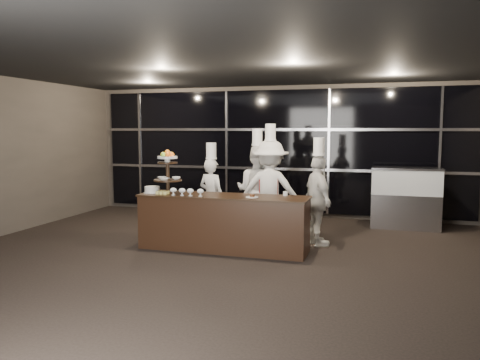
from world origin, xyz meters
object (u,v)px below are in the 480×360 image
(layer_cake, at_px, (152,190))
(chef_b, at_px, (257,190))
(display_stand, at_px, (168,169))
(display_case, at_px, (406,195))
(chef_d, at_px, (318,200))
(buffet_counter, at_px, (223,222))
(chef_c, at_px, (270,190))
(chef_a, at_px, (212,195))

(layer_cake, relative_size, chef_b, 0.15)
(display_stand, height_order, chef_b, chef_b)
(display_stand, relative_size, chef_b, 0.37)
(display_case, relative_size, chef_d, 0.73)
(buffet_counter, distance_m, chef_c, 1.24)
(chef_b, distance_m, chef_c, 0.33)
(display_case, distance_m, chef_d, 2.47)
(layer_cake, relative_size, chef_d, 0.16)
(chef_b, bearing_deg, chef_d, -19.15)
(display_case, bearing_deg, chef_c, -145.21)
(display_case, height_order, chef_a, chef_a)
(layer_cake, distance_m, chef_d, 2.86)
(display_case, relative_size, chef_a, 0.77)
(buffet_counter, height_order, display_case, display_case)
(display_case, xyz_separation_m, chef_c, (-2.43, -1.69, 0.22))
(buffet_counter, relative_size, layer_cake, 9.47)
(buffet_counter, height_order, layer_cake, layer_cake)
(display_stand, distance_m, chef_b, 1.79)
(display_case, bearing_deg, layer_cake, -147.18)
(layer_cake, height_order, chef_c, chef_c)
(chef_d, bearing_deg, display_case, 51.93)
(chef_a, xyz_separation_m, chef_b, (0.84, 0.21, 0.10))
(chef_b, relative_size, chef_c, 0.96)
(chef_a, bearing_deg, layer_cake, -125.22)
(chef_b, bearing_deg, buffet_counter, -103.32)
(chef_b, distance_m, chef_d, 1.26)
(display_stand, xyz_separation_m, chef_d, (2.47, 0.75, -0.54))
(chef_b, bearing_deg, chef_c, -28.92)
(display_stand, bearing_deg, chef_b, 42.45)
(chef_a, bearing_deg, display_case, 26.10)
(buffet_counter, bearing_deg, layer_cake, -177.75)
(display_stand, bearing_deg, layer_cake, -169.67)
(display_case, bearing_deg, display_stand, -145.91)
(buffet_counter, bearing_deg, display_case, 42.08)
(display_case, height_order, chef_d, chef_d)
(chef_b, bearing_deg, layer_cake, -141.85)
(chef_a, xyz_separation_m, chef_d, (2.03, -0.21, 0.04))
(display_stand, relative_size, display_case, 0.55)
(display_case, bearing_deg, chef_a, -153.90)
(chef_a, height_order, chef_b, chef_b)
(buffet_counter, height_order, chef_a, chef_a)
(chef_a, bearing_deg, buffet_counter, -59.76)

